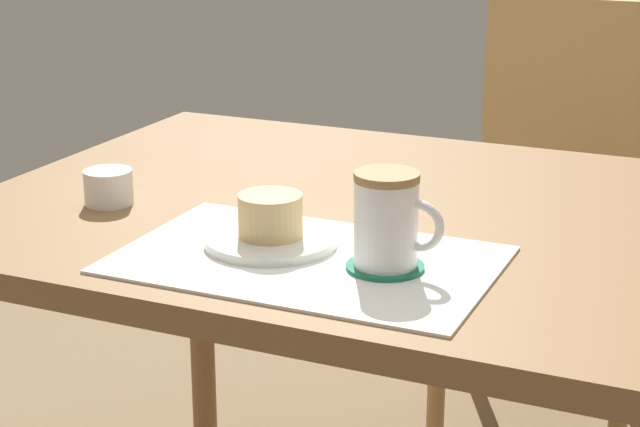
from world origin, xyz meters
The scene contains 8 objects.
dining_table centered at (0.00, 0.00, 0.63)m, with size 1.12×0.85×0.70m.
wooden_chair centered at (0.13, 0.75, 0.49)m, with size 0.43×0.43×0.91m.
placemat centered at (0.01, -0.24, 0.70)m, with size 0.46×0.30×0.00m, color white.
pastry_plate centered at (-0.05, -0.21, 0.71)m, with size 0.17×0.17×0.01m, color silver.
pastry centered at (-0.05, -0.21, 0.74)m, with size 0.08×0.08×0.05m, color #E5BC7F.
coffee_coaster centered at (0.11, -0.23, 0.71)m, with size 0.09×0.09×0.01m, color #196B4C.
coffee_mug centered at (0.12, -0.23, 0.77)m, with size 0.11×0.08×0.11m.
sugar_bowl centered at (-0.34, -0.14, 0.73)m, with size 0.07×0.07×0.05m, color white.
Camera 1 is at (0.53, -1.36, 1.16)m, focal length 60.00 mm.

